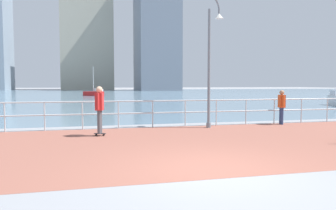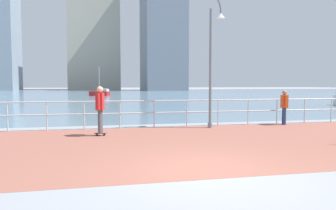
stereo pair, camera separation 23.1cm
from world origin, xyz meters
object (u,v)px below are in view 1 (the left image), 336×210
Objects in this scene: lamppost at (212,55)px; sailboat_gray at (94,93)px; skateboarder at (99,106)px; bystander at (282,104)px.

sailboat_gray is at bearing 97.22° from lamppost.
lamppost is at bearing -82.78° from sailboat_gray.
skateboarder is 1.13× the size of bystander.
lamppost is 3.97m from bystander.
lamppost is 5.09m from skateboarder.
skateboarder is (-4.55, -1.17, -1.95)m from lamppost.
sailboat_gray reaches higher than skateboarder.
lamppost is 1.23× the size of sailboat_gray.
bystander is 0.35× the size of sailboat_gray.
bystander is (7.91, 1.36, -0.14)m from skateboarder.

